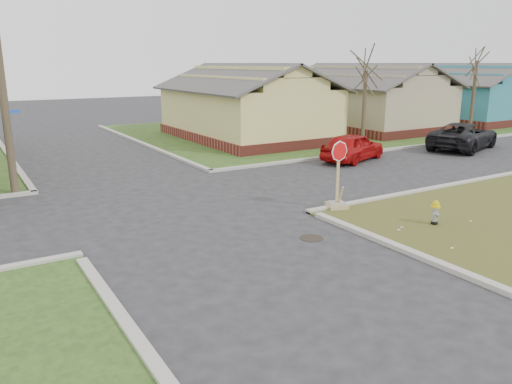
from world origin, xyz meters
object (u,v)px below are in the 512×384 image
fire_hydrant (435,211)px  red_sedan (353,147)px  stop_sign (337,194)px  dark_pickup (463,136)px

fire_hydrant → red_sedan: (4.82, 8.94, 0.24)m
stop_sign → dark_pickup: 14.80m
red_sedan → stop_sign: bearing=115.3°
fire_hydrant → red_sedan: size_ratio=0.18×
fire_hydrant → stop_sign: (-1.35, 2.82, 0.08)m
fire_hydrant → stop_sign: stop_sign is taller
stop_sign → red_sedan: size_ratio=0.55×
red_sedan → dark_pickup: (7.56, -0.61, 0.04)m
dark_pickup → fire_hydrant: bearing=106.1°
fire_hydrant → red_sedan: bearing=38.7°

